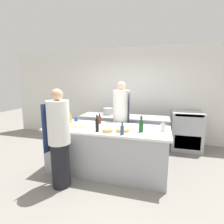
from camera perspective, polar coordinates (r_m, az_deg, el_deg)
ground_plane at (r=3.79m, az=-1.53°, el=-18.44°), size 16.00×16.00×0.00m
wall_back at (r=5.41m, az=5.18°, el=5.75°), size 8.00×0.06×2.80m
prep_counter at (r=3.59m, az=-1.56°, el=-12.05°), size 2.41×0.95×0.91m
pass_counter at (r=4.67m, az=3.88°, el=-6.75°), size 2.28×0.69×0.91m
oven_range at (r=5.11m, az=23.08°, el=-5.50°), size 0.77×0.71×1.01m
chef_at_prep_near at (r=3.09m, az=-16.85°, el=-8.56°), size 0.41×0.39×1.69m
chef_at_stove at (r=4.08m, az=3.03°, el=-2.74°), size 0.41×0.39×1.80m
bottle_olive_oil at (r=3.29m, az=16.24°, el=-4.82°), size 0.08×0.08×0.20m
bottle_vinegar at (r=3.17m, az=9.50°, el=-4.42°), size 0.08×0.08×0.29m
bottle_wine at (r=3.15m, az=-4.89°, el=-4.27°), size 0.06×0.06×0.31m
bottle_cooking_oil at (r=2.97m, az=3.33°, el=-5.81°), size 0.06×0.06×0.22m
bottle_sauce at (r=3.74m, az=-4.08°, el=-2.51°), size 0.07×0.07×0.22m
bottle_water at (r=3.89m, az=-13.56°, el=-2.22°), size 0.08×0.08×0.23m
bowl_mixing_large at (r=3.84m, az=-16.33°, el=-3.35°), size 0.22×0.22×0.07m
bowl_prep_small at (r=3.19m, az=3.44°, el=-5.85°), size 0.25×0.25×0.06m
bowl_ceramic_blue at (r=3.15m, az=-1.44°, el=-5.99°), size 0.19×0.19×0.06m
cup at (r=4.07m, az=-11.63°, el=-2.24°), size 0.09×0.09×0.10m
cutting_board at (r=3.58m, az=-11.79°, el=-4.60°), size 0.42×0.18×0.01m
stockpot at (r=4.74m, az=-1.25°, el=0.23°), size 0.27×0.27×0.18m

